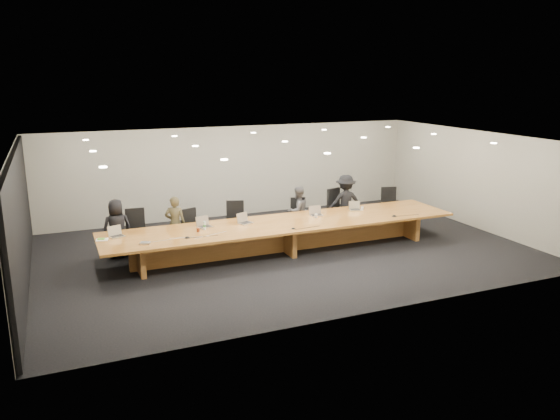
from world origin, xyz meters
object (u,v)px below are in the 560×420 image
object	(u,v)px
laptop_a	(117,231)
paper_cup_far	(362,209)
chair_right	(339,208)
chair_far_right	(391,206)
amber_mug	(198,230)
chair_mid_right	(299,216)
person_c	(298,211)
paper_cup_near	(316,216)
mic_center	(293,228)
chair_far_left	(136,231)
chair_left	(193,228)
person_d	(345,202)
laptop_e	(355,206)
person_b	(175,224)
av_box	(145,243)
laptop_b	(205,222)
water_bottle	(204,226)
conference_table	(285,231)
mic_left	(187,237)
person_a	(117,228)
laptop_d	(317,211)
mic_right	(394,216)
laptop_c	(245,218)
chair_mid_left	(235,222)

from	to	relation	value
laptop_a	paper_cup_far	size ratio (longest dim) A/B	3.38
chair_right	chair_far_right	bearing A→B (deg)	-24.02
amber_mug	chair_mid_right	bearing A→B (deg)	22.24
person_c	paper_cup_near	xyz separation A→B (m)	(0.00, -1.12, 0.12)
chair_far_right	mic_center	distance (m)	4.40
chair_far_left	chair_left	size ratio (longest dim) A/B	1.11
person_d	laptop_e	size ratio (longest dim) A/B	5.19
person_b	av_box	world-z (taller)	person_b
chair_right	mic_center	bearing A→B (deg)	-159.12
laptop_b	paper_cup_far	bearing A→B (deg)	-14.96
amber_mug	water_bottle	bearing A→B (deg)	31.84
chair_mid_right	laptop_a	size ratio (longest dim) A/B	3.14
laptop_b	laptop_e	size ratio (longest dim) A/B	1.11
conference_table	chair_mid_right	world-z (taller)	chair_mid_right
av_box	person_c	bearing A→B (deg)	44.04
person_c	mic_left	world-z (taller)	person_c
laptop_a	mic_left	xyz separation A→B (m)	(1.45, -0.70, -0.11)
chair_far_left	laptop_a	xyz separation A→B (m)	(-0.56, -0.96, 0.31)
person_d	av_box	world-z (taller)	person_d
chair_left	person_b	bearing A→B (deg)	174.01
person_c	person_a	bearing A→B (deg)	-15.72
amber_mug	chair_far_left	bearing A→B (deg)	134.09
conference_table	paper_cup_near	xyz separation A→B (m)	(0.92, 0.09, 0.28)
conference_table	laptop_a	size ratio (longest dim) A/B	28.08
laptop_b	laptop_d	bearing A→B (deg)	-15.59
water_bottle	mic_left	size ratio (longest dim) A/B	1.51
person_d	mic_left	distance (m)	5.23
chair_far_right	amber_mug	distance (m)	6.28
person_a	amber_mug	xyz separation A→B (m)	(1.71, -1.17, 0.08)
paper_cup_far	mic_right	xyz separation A→B (m)	(0.43, -0.89, -0.03)
laptop_c	amber_mug	size ratio (longest dim) A/B	3.59
paper_cup_far	av_box	distance (m)	5.99
chair_far_left	chair_left	bearing A→B (deg)	2.89
person_a	person_d	xyz separation A→B (m)	(6.33, 0.05, 0.07)
chair_mid_left	laptop_c	distance (m)	0.95
chair_far_right	amber_mug	size ratio (longest dim) A/B	11.66
chair_mid_left	conference_table	bearing A→B (deg)	-33.73
conference_table	person_a	size ratio (longest dim) A/B	6.25
chair_far_right	paper_cup_far	distance (m)	1.77
mic_center	laptop_e	bearing A→B (deg)	24.20
laptop_e	mic_right	bearing A→B (deg)	-42.94
laptop_b	chair_mid_left	bearing A→B (deg)	24.13
chair_far_left	paper_cup_far	distance (m)	5.97
laptop_a	paper_cup_near	bearing A→B (deg)	-21.37
laptop_e	mic_right	xyz separation A→B (m)	(0.59, -0.98, -0.10)
person_a	person_d	bearing A→B (deg)	177.18
mic_left	mic_center	xyz separation A→B (m)	(2.52, -0.25, -0.00)
chair_far_left	water_bottle	xyz separation A→B (m)	(1.43, -1.17, 0.29)
person_c	mic_right	world-z (taller)	person_c
chair_mid_right	person_a	bearing A→B (deg)	-161.89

